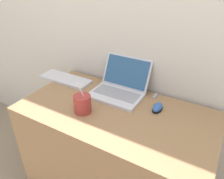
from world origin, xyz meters
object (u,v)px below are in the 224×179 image
object	(u,v)px
external_keyboard	(66,79)
computer_mouse	(158,107)
laptop	(120,87)
usb_stick	(155,96)
drink_cup	(82,104)

from	to	relation	value
external_keyboard	computer_mouse	bearing A→B (deg)	-1.48
laptop	external_keyboard	world-z (taller)	laptop
laptop	usb_stick	xyz separation A→B (m)	(0.22, 0.08, -0.05)
laptop	usb_stick	bearing A→B (deg)	20.19
usb_stick	computer_mouse	bearing A→B (deg)	-64.70
laptop	computer_mouse	xyz separation A→B (m)	(0.28, -0.05, -0.03)
drink_cup	usb_stick	bearing A→B (deg)	50.40
computer_mouse	usb_stick	world-z (taller)	computer_mouse
drink_cup	usb_stick	xyz separation A→B (m)	(0.30, 0.36, -0.05)
drink_cup	external_keyboard	bearing A→B (deg)	143.96
drink_cup	computer_mouse	xyz separation A→B (m)	(0.36, 0.23, -0.04)
laptop	usb_stick	size ratio (longest dim) A/B	5.43
drink_cup	usb_stick	world-z (taller)	drink_cup
laptop	external_keyboard	distance (m)	0.43
drink_cup	external_keyboard	xyz separation A→B (m)	(-0.34, 0.25, -0.04)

